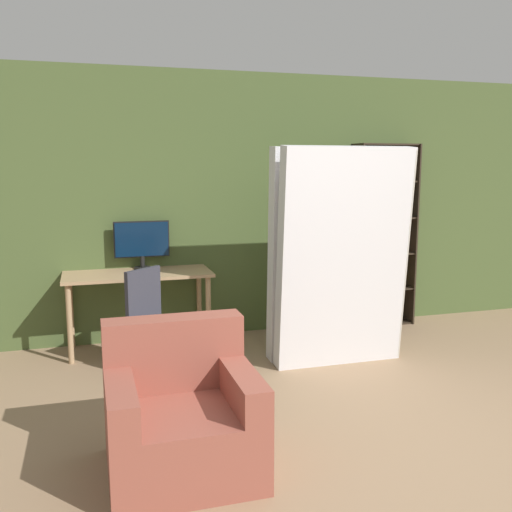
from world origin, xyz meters
TOP-DOWN VIEW (x-y plane):
  - ground_plane at (0.00, 0.00)m, footprint 16.00×16.00m
  - wall_back at (0.00, 3.15)m, footprint 8.00×0.06m
  - desk at (-1.37, 2.83)m, footprint 1.38×0.58m
  - monitor at (-1.31, 3.02)m, footprint 0.54×0.17m
  - office_chair at (-1.28, 2.16)m, footprint 0.62×0.62m
  - bookshelf at (1.23, 3.01)m, footprint 0.69×0.29m
  - mattress_near at (0.32, 1.88)m, footprint 1.18×0.33m
  - mattress_far at (0.32, 2.13)m, footprint 1.18×0.25m
  - armchair at (-1.34, 0.55)m, footprint 0.85×0.80m

SIDE VIEW (x-z plane):
  - ground_plane at x=0.00m, z-range 0.00..0.00m
  - armchair at x=-1.34m, z-range -0.11..0.74m
  - office_chair at x=-1.28m, z-range -0.09..0.80m
  - desk at x=-1.37m, z-range 0.28..1.03m
  - mattress_far at x=0.32m, z-range 0.00..1.93m
  - mattress_near at x=0.32m, z-range 0.00..1.93m
  - bookshelf at x=1.23m, z-range -0.02..1.98m
  - monitor at x=-1.31m, z-range 0.79..1.27m
  - wall_back at x=0.00m, z-range 0.00..2.70m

